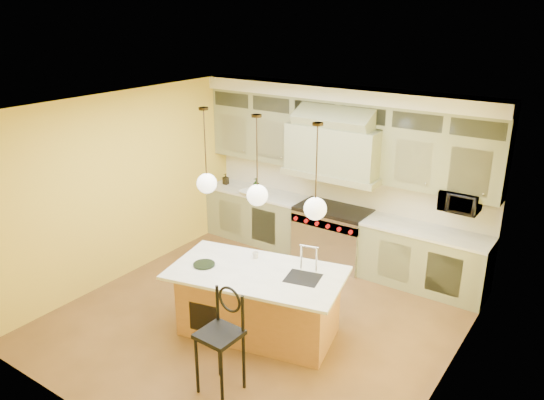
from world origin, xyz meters
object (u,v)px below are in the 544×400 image
Objects in this scene: range at (332,234)px; kitchen_island at (259,301)px; counter_stool at (221,335)px; microwave at (460,201)px.

range is 0.50× the size of kitchen_island.
range is 0.98× the size of counter_stool.
counter_stool is 2.26× the size of microwave.
microwave reaches higher than kitchen_island.
counter_stool is at bearing -81.49° from range.
microwave reaches higher than counter_stool.
kitchen_island reaches higher than range.
range is at bearing 82.49° from kitchen_island.
counter_stool reaches higher than range.
kitchen_island is (0.22, -2.39, -0.01)m from range.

